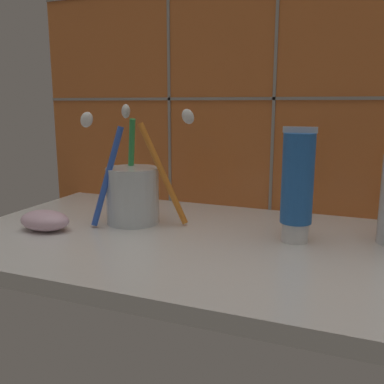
% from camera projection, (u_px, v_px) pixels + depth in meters
% --- Properties ---
extents(sink_counter, '(0.76, 0.39, 0.02)m').
position_uv_depth(sink_counter, '(227.00, 248.00, 0.58)').
color(sink_counter, silver).
rests_on(sink_counter, ground).
extents(tile_wall_backsplash, '(0.86, 0.02, 0.55)m').
position_uv_depth(tile_wall_backsplash, '(265.00, 58.00, 0.70)').
color(tile_wall_backsplash, '#C6662D').
rests_on(tile_wall_backsplash, ground).
extents(toothbrush_cup, '(0.15, 0.10, 0.18)m').
position_uv_depth(toothbrush_cup, '(133.00, 192.00, 0.65)').
color(toothbrush_cup, silver).
rests_on(toothbrush_cup, sink_counter).
extents(toothpaste_tube, '(0.04, 0.04, 0.15)m').
position_uv_depth(toothpaste_tube, '(297.00, 186.00, 0.56)').
color(toothpaste_tube, white).
rests_on(toothpaste_tube, sink_counter).
extents(soap_bar, '(0.08, 0.05, 0.03)m').
position_uv_depth(soap_bar, '(45.00, 220.00, 0.62)').
color(soap_bar, '#DBB2C6').
rests_on(soap_bar, sink_counter).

